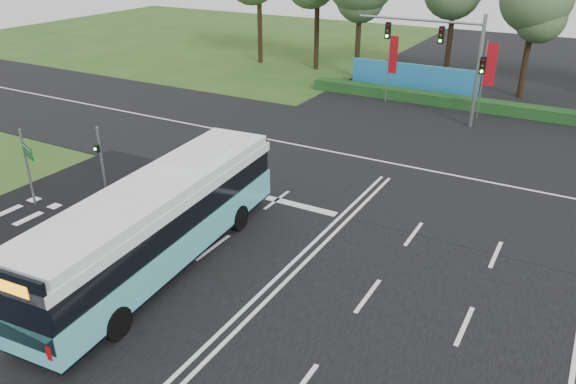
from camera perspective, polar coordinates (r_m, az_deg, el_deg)
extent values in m
plane|color=#26501A|center=(21.04, -0.31, -8.03)|extent=(120.00, 120.00, 0.00)
cube|color=black|center=(21.03, -0.31, -7.98)|extent=(20.00, 120.00, 0.04)
cube|color=black|center=(30.88, 10.84, 2.78)|extent=(120.00, 14.00, 0.05)
cube|color=gray|center=(25.26, -24.33, -4.28)|extent=(0.25, 18.00, 0.12)
cube|color=#52B5BF|center=(21.34, -12.76, -4.63)|extent=(3.74, 12.96, 1.17)
cube|color=black|center=(21.60, -12.63, -5.86)|extent=(3.70, 12.90, 0.32)
cube|color=black|center=(20.85, -13.04, -2.09)|extent=(3.61, 12.76, 1.01)
cube|color=white|center=(20.57, -13.21, -0.50)|extent=(3.74, 12.96, 0.37)
cube|color=white|center=(20.42, -13.31, 0.45)|extent=(3.64, 12.45, 0.37)
cube|color=white|center=(22.27, -9.29, 3.79)|extent=(1.97, 3.33, 0.27)
cube|color=black|center=(17.04, -25.99, -10.62)|extent=(2.58, 0.34, 2.34)
cube|color=orange|center=(16.63, -26.58, -8.58)|extent=(1.49, 0.19, 0.37)
cylinder|color=black|center=(24.84, -10.03, -1.49)|extent=(0.39, 1.13, 1.11)
cylinder|color=black|center=(23.62, -4.99, -2.63)|extent=(0.39, 1.13, 1.11)
cylinder|color=black|center=(19.96, -22.54, -10.36)|extent=(0.39, 1.13, 1.11)
cylinder|color=black|center=(18.41, -16.99, -12.64)|extent=(0.39, 1.13, 1.11)
cylinder|color=gray|center=(28.30, -18.42, 3.22)|extent=(0.13, 0.13, 3.16)
cube|color=black|center=(27.99, -18.84, 4.21)|extent=(0.29, 0.23, 0.36)
sphere|color=#19F233|center=(27.93, -18.99, 4.15)|extent=(0.13, 0.13, 0.13)
cylinder|color=gray|center=(27.62, -24.93, 2.18)|extent=(0.11, 0.11, 3.69)
cube|color=#0C4522|center=(26.58, -25.00, 4.11)|extent=(1.30, 0.58, 0.28)
cube|color=#0C4522|center=(26.69, -24.88, 3.46)|extent=(1.30, 0.58, 0.20)
cube|color=white|center=(26.56, -25.06, 4.09)|extent=(1.20, 0.50, 0.04)
cylinder|color=gray|center=(42.00, 10.11, 12.22)|extent=(0.08, 0.08, 4.91)
cube|color=maroon|center=(41.61, 10.65, 13.52)|extent=(0.65, 0.17, 2.62)
cylinder|color=gray|center=(39.40, 19.12, 10.61)|extent=(0.08, 0.08, 5.17)
cube|color=maroon|center=(39.11, 19.90, 12.05)|extent=(0.69, 0.04, 2.76)
cylinder|color=gray|center=(37.30, 18.70, 11.37)|extent=(0.24, 0.24, 7.00)
cylinder|color=gray|center=(37.73, 13.18, 16.66)|extent=(8.00, 0.16, 0.16)
cube|color=black|center=(37.45, 15.32, 15.13)|extent=(0.32, 0.28, 1.05)
cube|color=black|center=(38.47, 10.12, 15.85)|extent=(0.32, 0.28, 1.05)
cube|color=black|center=(37.15, 19.19, 12.05)|extent=(0.32, 0.28, 1.05)
cube|color=#153A17|center=(42.23, 16.64, 8.76)|extent=(22.00, 1.20, 0.80)
cube|color=#1E6FA5|center=(45.39, 12.59, 11.20)|extent=(10.00, 0.30, 2.20)
cylinder|color=black|center=(54.71, -2.90, 17.52)|extent=(0.44, 0.44, 8.76)
cylinder|color=black|center=(51.88, 2.96, 17.09)|extent=(0.44, 0.44, 8.73)
cylinder|color=black|center=(48.97, 7.17, 15.80)|extent=(0.44, 0.44, 7.60)
cylinder|color=black|center=(48.55, 16.21, 15.55)|extent=(0.44, 0.44, 8.59)
cylinder|color=black|center=(45.95, 23.12, 13.00)|extent=(0.44, 0.44, 6.88)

